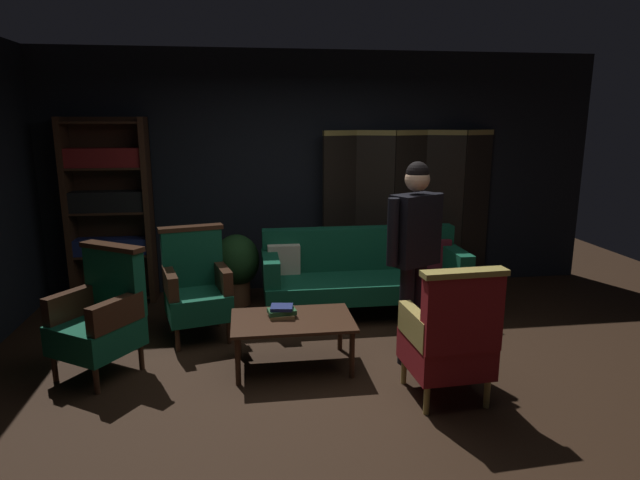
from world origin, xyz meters
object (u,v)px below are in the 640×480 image
(standing_figure, at_px, (415,245))
(bookshelf, at_px, (110,207))
(armchair_wing_left, at_px, (101,315))
(potted_plant, at_px, (237,264))
(book_tan_leather, at_px, (282,315))
(armchair_wing_right, at_px, (196,286))
(book_navy_cloth, at_px, (282,307))
(armchair_gilt_accent, at_px, (450,337))
(book_green_cloth, at_px, (282,311))
(velvet_couch, at_px, (363,271))
(folding_screen, at_px, (409,207))
(coffee_table, at_px, (292,324))

(standing_figure, bearing_deg, bookshelf, 144.92)
(armchair_wing_left, xyz_separation_m, potted_plant, (1.06, 1.52, -0.03))
(bookshelf, xyz_separation_m, book_tan_leather, (1.76, -1.89, -0.65))
(armchair_wing_left, xyz_separation_m, armchair_wing_right, (0.69, 0.66, 0.00))
(book_navy_cloth, bearing_deg, potted_plant, 103.83)
(armchair_gilt_accent, distance_m, armchair_wing_right, 2.42)
(book_green_cloth, relative_size, book_navy_cloth, 1.25)
(armchair_wing_right, relative_size, book_tan_leather, 5.20)
(armchair_gilt_accent, xyz_separation_m, book_navy_cloth, (-1.16, 0.77, 0.01))
(armchair_wing_right, height_order, book_green_cloth, armchair_wing_right)
(bookshelf, height_order, velvet_couch, bookshelf)
(book_navy_cloth, bearing_deg, folding_screen, 49.32)
(coffee_table, xyz_separation_m, armchair_gilt_accent, (1.08, -0.70, 0.12))
(bookshelf, bearing_deg, book_green_cloth, -47.11)
(velvet_couch, bearing_deg, armchair_wing_right, -165.47)
(armchair_wing_right, relative_size, book_green_cloth, 4.60)
(coffee_table, height_order, armchair_wing_right, armchair_wing_right)
(folding_screen, bearing_deg, standing_figure, -106.07)
(coffee_table, distance_m, book_tan_leather, 0.12)
(armchair_gilt_accent, distance_m, book_navy_cloth, 1.40)
(bookshelf, xyz_separation_m, book_green_cloth, (1.76, -1.89, -0.62))
(bookshelf, height_order, book_tan_leather, bookshelf)
(standing_figure, relative_size, book_navy_cloth, 9.43)
(book_tan_leather, height_order, book_green_cloth, book_green_cloth)
(armchair_gilt_accent, height_order, potted_plant, armchair_gilt_accent)
(book_navy_cloth, bearing_deg, book_tan_leather, 0.00)
(potted_plant, relative_size, book_tan_leather, 3.97)
(potted_plant, relative_size, book_navy_cloth, 4.40)
(coffee_table, height_order, book_tan_leather, book_tan_leather)
(coffee_table, height_order, armchair_wing_left, armchair_wing_left)
(folding_screen, bearing_deg, potted_plant, -169.28)
(coffee_table, height_order, armchair_gilt_accent, armchair_gilt_accent)
(armchair_gilt_accent, height_order, standing_figure, standing_figure)
(potted_plant, bearing_deg, velvet_couch, -17.45)
(armchair_wing_left, bearing_deg, potted_plant, 55.08)
(coffee_table, bearing_deg, book_navy_cloth, 139.97)
(armchair_wing_right, bearing_deg, armchair_gilt_accent, -37.72)
(armchair_wing_left, relative_size, armchair_wing_right, 1.00)
(coffee_table, height_order, book_navy_cloth, book_navy_cloth)
(folding_screen, relative_size, book_navy_cloth, 11.81)
(armchair_wing_left, distance_m, armchair_wing_right, 0.96)
(folding_screen, relative_size, book_green_cloth, 9.44)
(folding_screen, xyz_separation_m, standing_figure, (-0.60, -2.07, 0.04))
(bookshelf, bearing_deg, folding_screen, 1.12)
(book_tan_leather, xyz_separation_m, book_navy_cloth, (0.00, 0.00, 0.07))
(potted_plant, bearing_deg, bookshelf, 166.69)
(book_navy_cloth, bearing_deg, armchair_wing_left, 178.11)
(coffee_table, bearing_deg, book_tan_leather, 139.97)
(velvet_couch, relative_size, armchair_wing_left, 2.04)
(book_tan_leather, bearing_deg, velvet_couch, 50.68)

